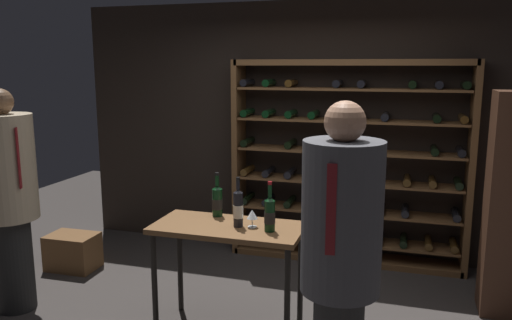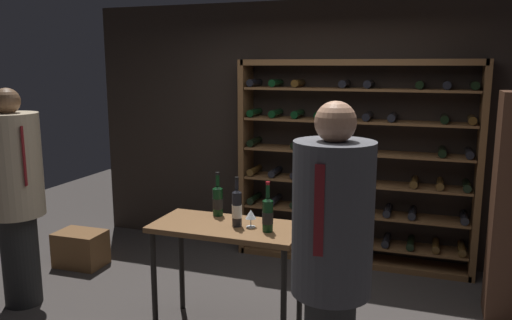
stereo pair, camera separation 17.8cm
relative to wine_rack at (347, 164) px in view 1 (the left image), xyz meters
name	(u,v)px [view 1 (the left image)]	position (x,y,z in m)	size (l,w,h in m)	color
back_wall	(315,130)	(-0.37, 0.21, 0.31)	(5.32, 0.10, 2.69)	black
wine_rack	(347,164)	(0.00, 0.00, 0.00)	(2.40, 0.32, 2.09)	brown
tasting_table	(228,239)	(-0.66, -1.73, -0.29)	(1.12, 0.54, 0.86)	brown
person_host_in_suit	(341,251)	(0.26, -2.45, -0.02)	(0.44, 0.45, 1.85)	#2D2D2D
person_guest_blue_shirt	(8,192)	(-2.51, -1.89, -0.02)	(0.47, 0.47, 1.85)	black
wine_crate	(73,252)	(-2.59, -1.03, -0.86)	(0.48, 0.34, 0.36)	brown
wine_bottle_green_slim	(238,208)	(-0.58, -1.74, -0.04)	(0.07, 0.07, 0.37)	black
wine_bottle_red_label	(217,201)	(-0.82, -1.54, -0.06)	(0.08, 0.08, 0.35)	black
wine_bottle_gold_foil	(270,214)	(-0.33, -1.77, -0.05)	(0.08, 0.08, 0.37)	black
wine_glass_stemmed_left	(252,215)	(-0.48, -1.73, -0.09)	(0.08, 0.08, 0.13)	silver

